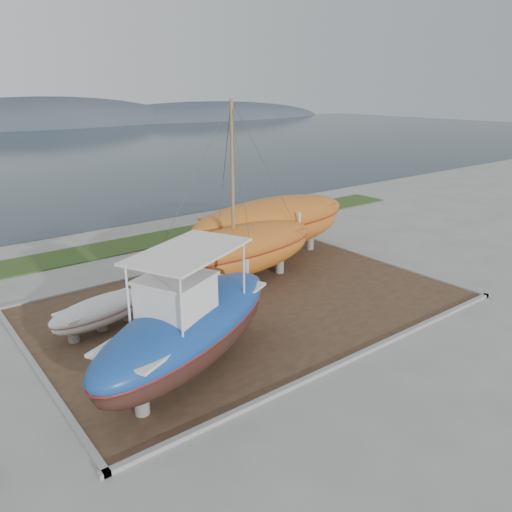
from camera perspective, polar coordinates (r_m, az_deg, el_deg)
ground at (r=19.70m, az=6.34°, el=-9.25°), size 140.00×140.00×0.00m
dirt_patch at (r=22.41m, az=-0.79°, el=-5.44°), size 18.00×12.00×0.06m
curb_frame at (r=22.39m, az=-0.79°, el=-5.33°), size 18.60×12.60×0.15m
grass_strip at (r=31.78m, az=-13.42°, el=1.45°), size 44.00×3.00×0.08m
blue_caique at (r=16.48m, az=-7.62°, el=-6.54°), size 9.32×6.31×4.32m
white_dinghy at (r=20.70m, az=-17.29°, el=-6.42°), size 4.56×2.53×1.30m
orange_sailboat at (r=23.12m, az=-1.79°, el=6.72°), size 9.10×3.19×8.67m
orange_bare_hull at (r=27.44m, az=1.87°, el=2.96°), size 10.38×3.32×3.38m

